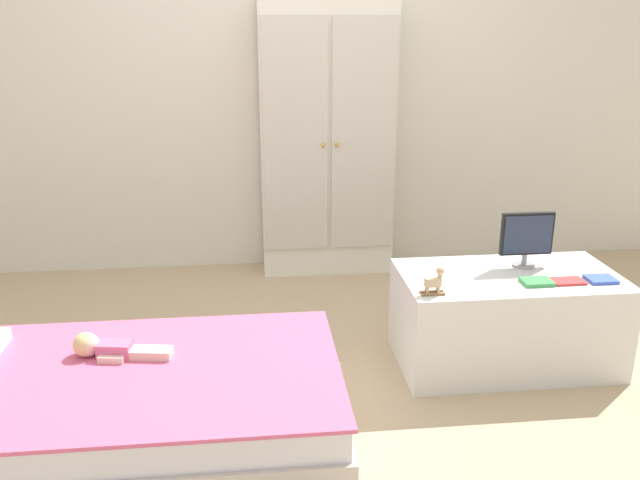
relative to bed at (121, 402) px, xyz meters
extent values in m
cube|color=tan|center=(0.73, 0.27, -0.14)|extent=(10.00, 10.00, 0.02)
cube|color=silver|center=(0.73, 1.84, 1.22)|extent=(6.40, 0.05, 2.70)
cube|color=beige|center=(0.00, 0.00, -0.07)|extent=(1.69, 0.94, 0.12)
cube|color=silver|center=(0.00, 0.00, 0.05)|extent=(1.65, 0.90, 0.12)
cube|color=#D65B84|center=(0.00, 0.00, 0.12)|extent=(1.68, 0.93, 0.02)
cube|color=#D6668E|center=(-0.03, 0.13, 0.16)|extent=(0.14, 0.10, 0.06)
cube|color=beige|center=(0.12, 0.12, 0.15)|extent=(0.16, 0.06, 0.04)
cube|color=beige|center=(0.11, 0.09, 0.15)|extent=(0.16, 0.06, 0.04)
cube|color=beige|center=(-0.02, 0.18, 0.14)|extent=(0.10, 0.04, 0.03)
cube|color=beige|center=(-0.04, 0.08, 0.14)|extent=(0.10, 0.04, 0.03)
sphere|color=beige|center=(-0.13, 0.15, 0.18)|extent=(0.09, 0.09, 0.09)
sphere|color=#E0C67F|center=(-0.14, 0.15, 0.18)|extent=(0.10, 0.10, 0.10)
cube|color=white|center=(0.99, 1.68, 0.70)|extent=(0.80, 0.24, 1.65)
cube|color=beige|center=(0.79, 1.55, 0.74)|extent=(0.38, 0.02, 1.35)
cube|color=beige|center=(1.19, 1.55, 0.74)|extent=(0.38, 0.02, 1.35)
sphere|color=gold|center=(0.95, 1.53, 0.70)|extent=(0.02, 0.02, 0.02)
sphere|color=gold|center=(1.03, 1.53, 0.70)|extent=(0.02, 0.02, 0.02)
cube|color=silver|center=(1.66, 0.37, 0.09)|extent=(0.97, 0.53, 0.44)
cylinder|color=#99999E|center=(1.77, 0.47, 0.31)|extent=(0.10, 0.10, 0.01)
cylinder|color=#99999E|center=(1.77, 0.47, 0.34)|extent=(0.02, 0.02, 0.05)
cube|color=black|center=(1.77, 0.47, 0.47)|extent=(0.24, 0.02, 0.20)
cube|color=#28334C|center=(1.77, 0.45, 0.47)|extent=(0.22, 0.01, 0.18)
cube|color=#8E6642|center=(1.26, 0.21, 0.31)|extent=(0.10, 0.01, 0.01)
cube|color=#8E6642|center=(1.26, 0.18, 0.31)|extent=(0.10, 0.01, 0.01)
cube|color=#D1B289|center=(1.26, 0.19, 0.36)|extent=(0.07, 0.03, 0.04)
cylinder|color=#D1B289|center=(1.28, 0.20, 0.33)|extent=(0.01, 0.01, 0.02)
cylinder|color=#D1B289|center=(1.28, 0.18, 0.33)|extent=(0.01, 0.01, 0.02)
cylinder|color=#D1B289|center=(1.23, 0.20, 0.33)|extent=(0.01, 0.01, 0.02)
cylinder|color=#D1B289|center=(1.23, 0.18, 0.33)|extent=(0.01, 0.01, 0.02)
cylinder|color=#D1B289|center=(1.29, 0.19, 0.39)|extent=(0.02, 0.02, 0.02)
sphere|color=#D1B289|center=(1.29, 0.19, 0.41)|extent=(0.03, 0.03, 0.03)
cube|color=#429E51|center=(1.74, 0.26, 0.32)|extent=(0.13, 0.10, 0.02)
cube|color=#CC3838|center=(1.88, 0.26, 0.31)|extent=(0.14, 0.09, 0.01)
cube|color=blue|center=(2.03, 0.26, 0.32)|extent=(0.12, 0.10, 0.02)
camera|label=1|loc=(0.52, -2.26, 1.38)|focal=36.99mm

